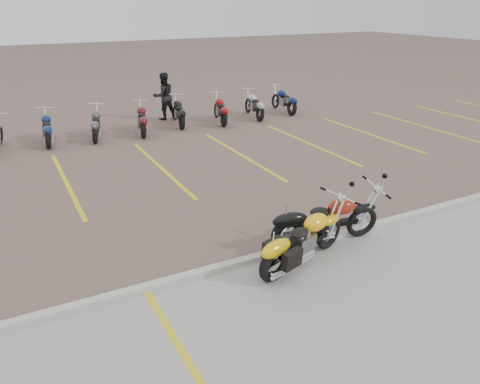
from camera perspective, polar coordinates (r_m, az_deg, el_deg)
The scene contains 8 objects.
ground at distance 10.72m, azimuth -2.75°, elevation -3.34°, with size 100.00×100.00×0.00m, color brown.
concrete_apron at distance 7.49m, azimuth 12.68°, elevation -16.63°, with size 60.00×5.00×0.01m, color #9E9B93.
curb at distance 9.12m, azimuth 2.63°, elevation -7.85°, with size 60.00×0.18×0.12m, color #ADAAA3.
parking_stripes at distance 14.18m, azimuth -9.63°, elevation 2.96°, with size 38.00×5.50×0.01m, color gold, non-canonical shape.
yellow_cruiser at distance 8.79m, azimuth 7.34°, elevation -6.16°, with size 2.26×0.81×0.96m.
flame_cruiser at distance 9.62m, azimuth 10.03°, elevation -3.61°, with size 2.38×0.53×0.98m.
person_b at distance 19.91m, azimuth -9.28°, elevation 11.46°, with size 0.93×0.73×1.91m, color black.
bg_bike_row at distance 18.06m, azimuth -14.83°, elevation 8.56°, with size 15.80×2.08×1.10m.
Camera 1 is at (-4.02, -8.77, 4.66)m, focal length 35.00 mm.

